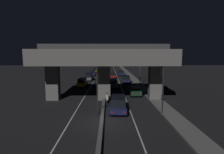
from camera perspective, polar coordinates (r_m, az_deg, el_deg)
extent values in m
plane|color=black|center=(18.02, -3.34, -14.52)|extent=(200.00, 200.00, 0.00)
cube|color=beige|center=(52.31, -5.33, -0.23)|extent=(0.12, 126.00, 0.00)
cube|color=beige|center=(52.22, 1.81, -0.21)|extent=(0.12, 126.00, 0.00)
cube|color=#4C4C51|center=(52.14, -1.77, -0.02)|extent=(0.35, 126.00, 0.36)
cube|color=#5B5956|center=(45.74, 7.73, -1.21)|extent=(2.01, 126.00, 0.17)
cube|color=#5B5956|center=(27.47, -18.72, -1.61)|extent=(1.82, 1.39, 5.31)
cube|color=#5B5956|center=(27.06, 13.85, -1.57)|extent=(1.82, 1.39, 5.31)
cube|color=#5B5956|center=(26.17, -2.56, -1.66)|extent=(1.82, 1.39, 5.31)
cube|color=#5B5956|center=(25.87, -2.61, 6.46)|extent=(19.27, 9.23, 2.08)
cube|color=#333335|center=(25.89, -2.63, 9.75)|extent=(19.27, 0.40, 0.90)
cylinder|color=black|center=(19.53, -4.81, -5.60)|extent=(0.14, 0.14, 4.70)
cube|color=black|center=(19.42, -4.82, -0.66)|extent=(0.30, 0.28, 0.95)
sphere|color=black|center=(19.53, -4.80, 0.26)|extent=(0.18, 0.18, 0.18)
sphere|color=black|center=(19.56, -4.79, -0.60)|extent=(0.18, 0.18, 0.18)
sphere|color=green|center=(19.61, -4.78, -1.46)|extent=(0.18, 0.18, 0.18)
cylinder|color=black|center=(20.33, 16.27, -4.43)|extent=(0.14, 0.14, 5.35)
cube|color=black|center=(20.21, 16.32, 1.23)|extent=(0.30, 0.28, 0.95)
sphere|color=black|center=(20.32, 16.22, 2.11)|extent=(0.18, 0.18, 0.18)
sphere|color=black|center=(20.35, 16.19, 1.28)|extent=(0.18, 0.18, 0.18)
sphere|color=green|center=(20.38, 16.16, 0.44)|extent=(0.18, 0.18, 0.18)
cylinder|color=#2D2D30|center=(38.39, 9.20, 3.16)|extent=(0.18, 0.18, 8.13)
cylinder|color=#2D2D30|center=(38.16, 7.81, 9.04)|extent=(2.02, 0.10, 0.10)
ellipsoid|color=#F2B759|center=(38.02, 6.28, 8.92)|extent=(0.56, 0.32, 0.24)
cube|color=#141938|center=(20.93, 2.03, -9.59)|extent=(2.08, 4.56, 0.56)
cube|color=black|center=(20.85, 2.04, -7.63)|extent=(1.79, 3.30, 0.86)
cylinder|color=black|center=(22.44, -0.35, -9.19)|extent=(0.23, 0.69, 0.68)
cylinder|color=black|center=(22.45, 4.37, -9.20)|extent=(0.23, 0.69, 0.68)
cylinder|color=black|center=(19.63, -0.67, -11.60)|extent=(0.23, 0.69, 0.68)
cylinder|color=black|center=(19.64, 4.75, -11.62)|extent=(0.23, 0.69, 0.68)
cube|color=red|center=(18.79, 0.03, -11.46)|extent=(0.18, 0.04, 0.11)
cube|color=red|center=(18.80, 4.08, -11.48)|extent=(0.18, 0.04, 0.11)
cube|color=black|center=(29.46, 7.34, -4.61)|extent=(1.78, 4.18, 0.73)
cube|color=black|center=(29.25, 7.39, -3.51)|extent=(1.53, 1.69, 0.46)
cylinder|color=black|center=(30.74, 5.38, -4.78)|extent=(0.21, 0.65, 0.65)
cylinder|color=black|center=(31.00, 8.44, -4.73)|extent=(0.21, 0.65, 0.65)
cylinder|color=black|center=(28.09, 6.10, -5.93)|extent=(0.21, 0.65, 0.65)
cylinder|color=black|center=(28.37, 9.45, -5.85)|extent=(0.21, 0.65, 0.65)
cube|color=red|center=(27.35, 6.82, -5.44)|extent=(0.18, 0.03, 0.11)
cube|color=red|center=(27.55, 9.28, -5.38)|extent=(0.18, 0.03, 0.11)
cube|color=#515459|center=(35.93, 0.33, -2.45)|extent=(1.82, 4.73, 0.68)
cube|color=black|center=(35.83, 0.33, -1.37)|extent=(1.57, 2.85, 0.68)
cylinder|color=black|center=(37.49, -1.05, -2.57)|extent=(0.22, 0.69, 0.68)
cylinder|color=black|center=(37.56, 1.50, -2.56)|extent=(0.22, 0.69, 0.68)
cylinder|color=black|center=(34.44, -0.94, -3.44)|extent=(0.22, 0.69, 0.68)
cylinder|color=black|center=(34.52, 1.84, -3.42)|extent=(0.22, 0.69, 0.68)
cube|color=red|center=(33.58, -0.51, -3.06)|extent=(0.18, 0.03, 0.11)
cube|color=red|center=(33.64, 1.54, -3.05)|extent=(0.18, 0.03, 0.11)
cube|color=#141938|center=(42.72, 4.62, -1.05)|extent=(2.00, 4.49, 0.55)
cube|color=black|center=(42.74, 4.63, -0.14)|extent=(1.73, 3.24, 0.78)
cylinder|color=black|center=(44.16, 3.39, -1.14)|extent=(0.23, 0.66, 0.65)
cylinder|color=black|center=(44.24, 5.66, -1.14)|extent=(0.23, 0.66, 0.65)
cylinder|color=black|center=(41.28, 3.51, -1.72)|extent=(0.23, 0.66, 0.65)
cylinder|color=black|center=(41.38, 5.94, -1.72)|extent=(0.23, 0.66, 0.65)
cube|color=red|center=(40.49, 3.90, -1.45)|extent=(0.18, 0.04, 0.11)
cube|color=red|center=(40.56, 5.67, -1.46)|extent=(0.18, 0.04, 0.11)
cube|color=#591414|center=(50.87, 0.28, 0.33)|extent=(1.80, 4.17, 0.68)
cube|color=black|center=(50.60, 0.29, 0.94)|extent=(1.57, 2.01, 0.46)
cylinder|color=black|center=(52.25, -0.71, 0.13)|extent=(0.21, 0.61, 0.61)
cylinder|color=black|center=(52.30, 1.17, 0.14)|extent=(0.21, 0.61, 0.61)
cylinder|color=black|center=(49.53, -0.67, -0.25)|extent=(0.21, 0.61, 0.61)
cylinder|color=black|center=(49.58, 1.32, -0.25)|extent=(0.21, 0.61, 0.61)
cube|color=red|center=(48.78, -0.37, 0.08)|extent=(0.18, 0.03, 0.11)
cube|color=red|center=(48.81, 1.07, 0.08)|extent=(0.18, 0.03, 0.11)
cube|color=#141938|center=(57.66, 2.98, 1.16)|extent=(1.99, 4.51, 0.76)
cube|color=black|center=(57.37, 3.01, 1.77)|extent=(1.70, 2.19, 0.51)
cylinder|color=black|center=(59.08, 1.96, 0.93)|extent=(0.22, 0.61, 0.61)
cylinder|color=black|center=(59.25, 3.72, 0.94)|extent=(0.22, 0.61, 0.61)
cylinder|color=black|center=(56.16, 2.19, 0.61)|extent=(0.22, 0.61, 0.61)
cylinder|color=black|center=(56.34, 4.05, 0.62)|extent=(0.22, 0.61, 0.61)
cube|color=red|center=(55.37, 2.53, 0.95)|extent=(0.18, 0.03, 0.11)
cube|color=red|center=(55.50, 3.88, 0.96)|extent=(0.18, 0.03, 0.11)
cube|color=gold|center=(37.69, -9.64, -2.13)|extent=(1.81, 4.16, 0.66)
cube|color=black|center=(37.48, -9.69, -1.03)|extent=(1.57, 3.00, 0.82)
cylinder|color=black|center=(36.29, -8.73, -3.00)|extent=(0.22, 0.67, 0.66)
cylinder|color=black|center=(36.60, -11.27, -2.97)|extent=(0.22, 0.67, 0.66)
cylinder|color=black|center=(38.93, -8.08, -2.30)|extent=(0.22, 0.67, 0.66)
cylinder|color=black|center=(39.21, -10.45, -2.28)|extent=(0.22, 0.67, 0.66)
cube|color=white|center=(39.62, -8.26, -1.80)|extent=(0.18, 0.04, 0.11)
cube|color=white|center=(39.82, -9.93, -1.79)|extent=(0.18, 0.04, 0.11)
cube|color=#515459|center=(46.85, -7.57, -0.29)|extent=(2.04, 4.68, 0.67)
cube|color=black|center=(46.64, -7.60, 0.69)|extent=(1.77, 3.38, 0.96)
cylinder|color=black|center=(45.27, -6.68, -0.96)|extent=(0.22, 0.67, 0.66)
cylinder|color=black|center=(45.55, -8.99, -0.95)|extent=(0.22, 0.67, 0.66)
cylinder|color=black|center=(48.26, -6.21, -0.46)|extent=(0.22, 0.67, 0.66)
cylinder|color=black|center=(48.52, -8.38, -0.45)|extent=(0.22, 0.67, 0.66)
cube|color=white|center=(49.05, -6.41, -0.06)|extent=(0.18, 0.04, 0.11)
cube|color=white|center=(49.23, -7.93, -0.06)|extent=(0.18, 0.04, 0.11)
cube|color=#141938|center=(57.38, -6.25, 1.04)|extent=(1.82, 4.13, 0.62)
cube|color=black|center=(57.31, -6.26, 1.72)|extent=(1.60, 2.48, 0.76)
cylinder|color=black|center=(55.98, -5.48, 0.58)|extent=(0.20, 0.63, 0.63)
cylinder|color=black|center=(56.16, -7.28, 0.57)|extent=(0.20, 0.63, 0.63)
cylinder|color=black|center=(58.68, -5.26, 0.88)|extent=(0.20, 0.63, 0.63)
cylinder|color=black|center=(58.84, -6.98, 0.87)|extent=(0.20, 0.63, 0.63)
cube|color=white|center=(59.38, -5.46, 1.16)|extent=(0.18, 0.03, 0.11)
cube|color=white|center=(59.50, -6.67, 1.16)|extent=(0.18, 0.03, 0.11)
cube|color=gold|center=(67.68, -5.82, 1.98)|extent=(1.91, 4.17, 0.62)
cube|color=black|center=(67.63, -5.83, 2.53)|extent=(1.66, 2.51, 0.68)
cylinder|color=black|center=(66.30, -5.12, 1.61)|extent=(0.21, 0.68, 0.68)
cylinder|color=black|center=(66.42, -6.67, 1.60)|extent=(0.21, 0.68, 0.68)
cylinder|color=black|center=(69.01, -5.00, 1.83)|extent=(0.21, 0.68, 0.68)
cylinder|color=black|center=(69.13, -6.49, 1.82)|extent=(0.21, 0.68, 0.68)
cube|color=white|center=(69.72, -5.18, 2.06)|extent=(0.18, 0.03, 0.11)
cube|color=white|center=(69.80, -6.24, 2.05)|extent=(0.18, 0.03, 0.11)
cylinder|color=black|center=(25.49, -1.56, -7.35)|extent=(0.08, 0.56, 0.56)
cylinder|color=black|center=(24.35, -1.56, -8.04)|extent=(0.10, 0.56, 0.56)
cube|color=silver|center=(24.86, -1.56, -7.20)|extent=(0.25, 0.89, 0.32)
cylinder|color=beige|center=(24.76, -1.57, -6.25)|extent=(0.32, 0.32, 0.52)
sphere|color=black|center=(24.68, -1.57, -5.39)|extent=(0.24, 0.24, 0.24)
cube|color=red|center=(24.25, -1.57, -7.57)|extent=(0.08, 0.03, 0.08)
cylinder|color=black|center=(33.03, -1.00, -3.96)|extent=(0.11, 0.62, 0.61)
cylinder|color=black|center=(31.85, -0.89, -4.37)|extent=(0.13, 0.62, 0.61)
cube|color=maroon|center=(32.40, -0.95, -3.78)|extent=(0.28, 0.92, 0.32)
cylinder|color=#26593F|center=(32.33, -0.95, -3.08)|extent=(0.34, 0.34, 0.48)
sphere|color=#B21919|center=(32.26, -0.95, -2.46)|extent=(0.24, 0.24, 0.24)
cube|color=red|center=(31.76, -0.89, -4.00)|extent=(0.08, 0.03, 0.08)
cylinder|color=#2D261E|center=(28.84, 13.60, -5.18)|extent=(0.30, 0.30, 0.87)
cylinder|color=#26593F|center=(28.69, 13.65, -3.63)|extent=(0.35, 0.35, 0.72)
sphere|color=tan|center=(28.60, 13.68, -2.68)|extent=(0.24, 0.24, 0.24)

